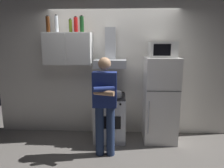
% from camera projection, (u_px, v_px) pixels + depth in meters
% --- Properties ---
extents(ground_plane, '(7.00, 7.00, 0.00)m').
position_uv_depth(ground_plane, '(112.00, 144.00, 3.70)').
color(ground_plane, slate).
extents(back_wall_tiled, '(4.80, 0.10, 2.70)m').
position_uv_depth(back_wall_tiled, '(113.00, 69.00, 4.02)').
color(back_wall_tiled, silver).
rests_on(back_wall_tiled, ground_plane).
extents(upper_cabinet, '(0.90, 0.37, 0.60)m').
position_uv_depth(upper_cabinet, '(68.00, 49.00, 3.76)').
color(upper_cabinet, silver).
extents(stove_oven, '(0.60, 0.62, 0.87)m').
position_uv_depth(stove_oven, '(110.00, 117.00, 3.86)').
color(stove_oven, white).
rests_on(stove_oven, ground_plane).
extents(range_hood, '(0.60, 0.44, 0.75)m').
position_uv_depth(range_hood, '(110.00, 57.00, 3.76)').
color(range_hood, '#B7BABF').
extents(refrigerator, '(0.60, 0.62, 1.60)m').
position_uv_depth(refrigerator, '(160.00, 100.00, 3.75)').
color(refrigerator, white).
rests_on(refrigerator, ground_plane).
extents(microwave, '(0.48, 0.37, 0.28)m').
position_uv_depth(microwave, '(162.00, 50.00, 3.58)').
color(microwave, silver).
rests_on(microwave, refrigerator).
extents(person_standing, '(0.38, 0.33, 1.64)m').
position_uv_depth(person_standing, '(105.00, 104.00, 3.18)').
color(person_standing, navy).
rests_on(person_standing, ground_plane).
extents(cooking_pot, '(0.28, 0.18, 0.12)m').
position_uv_depth(cooking_pot, '(117.00, 94.00, 3.64)').
color(cooking_pot, '#B7BABF').
rests_on(cooking_pot, stove_oven).
extents(bottle_olive_oil, '(0.06, 0.06, 0.25)m').
position_uv_depth(bottle_olive_oil, '(71.00, 26.00, 3.69)').
color(bottle_olive_oil, '#4C6B19').
rests_on(bottle_olive_oil, upper_cabinet).
extents(bottle_soda_red, '(0.07, 0.07, 0.30)m').
position_uv_depth(bottle_soda_red, '(76.00, 25.00, 3.71)').
color(bottle_soda_red, red).
rests_on(bottle_soda_red, upper_cabinet).
extents(bottle_wine_green, '(0.08, 0.08, 0.30)m').
position_uv_depth(bottle_wine_green, '(82.00, 24.00, 3.65)').
color(bottle_wine_green, '#19471E').
rests_on(bottle_wine_green, upper_cabinet).
extents(bottle_rum_dark, '(0.07, 0.07, 0.31)m').
position_uv_depth(bottle_rum_dark, '(48.00, 24.00, 3.66)').
color(bottle_rum_dark, '#47230F').
rests_on(bottle_rum_dark, upper_cabinet).
extents(bottle_vodka_clear, '(0.07, 0.07, 0.32)m').
position_uv_depth(bottle_vodka_clear, '(57.00, 24.00, 3.70)').
color(bottle_vodka_clear, silver).
rests_on(bottle_vodka_clear, upper_cabinet).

